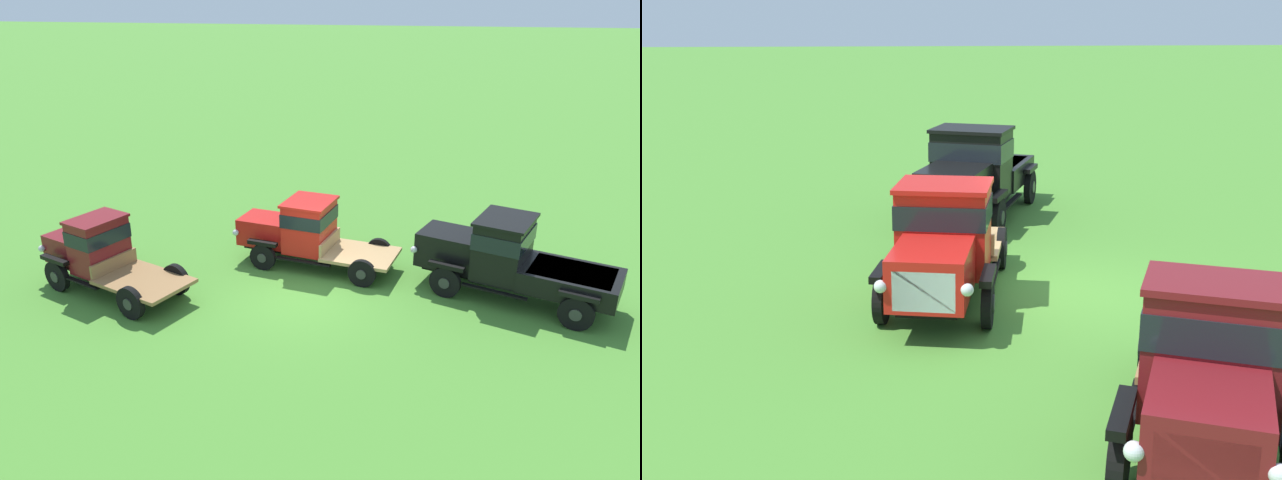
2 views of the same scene
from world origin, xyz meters
TOP-DOWN VIEW (x-y plane):
  - ground_plane at (0.00, 0.00)m, footprint 240.00×240.00m
  - vintage_truck_foreground_near at (-5.89, -0.36)m, footprint 5.06×3.38m
  - vintage_truck_second_in_line at (-0.43, 2.25)m, footprint 5.29×2.73m
  - vintage_truck_midrow_center at (5.65, 1.09)m, footprint 5.81×3.69m

SIDE VIEW (x-z plane):
  - ground_plane at x=0.00m, z-range 0.00..0.00m
  - vintage_truck_foreground_near at x=-5.89m, z-range 0.02..2.20m
  - vintage_truck_second_in_line at x=-0.43m, z-range 0.06..2.19m
  - vintage_truck_midrow_center at x=5.65m, z-range 0.01..2.32m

